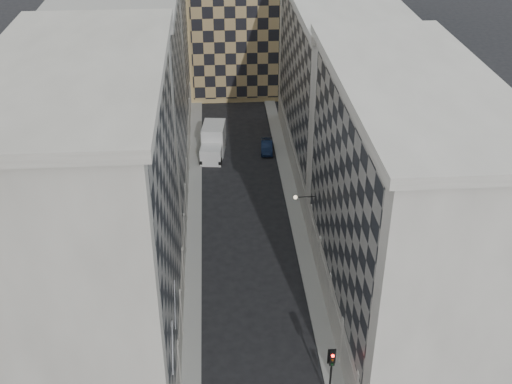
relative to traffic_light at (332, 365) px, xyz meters
name	(u,v)px	position (x,y,z in m)	size (l,w,h in m)	color
sidewalk_west	(194,222)	(-9.80, 23.74, -3.38)	(1.50, 100.00, 0.15)	gray
sidewalk_east	(296,218)	(0.70, 23.74, -3.38)	(1.50, 100.00, 0.15)	gray
bldg_left_a	(98,234)	(-15.43, 4.74, 8.37)	(10.80, 22.80, 23.70)	#9B968C
bldg_left_b	(130,110)	(-15.43, 26.74, 7.87)	(10.80, 22.80, 22.70)	gray
bldg_left_c	(148,44)	(-15.43, 48.74, 7.37)	(10.80, 22.80, 21.70)	#9B968C
bldg_right_a	(400,209)	(6.33, 8.74, 6.87)	(10.80, 26.80, 20.70)	#AEA9A0
bldg_right_b	(336,84)	(6.34, 35.74, 6.39)	(10.80, 28.80, 19.70)	#AEA9A0
tan_block	(244,24)	(-2.55, 61.64, 5.98)	(16.80, 14.80, 18.80)	tan
flagpoles_left	(174,325)	(-10.45, -0.26, 4.54)	(0.10, 6.33, 2.33)	gray
bracket_lamp	(297,197)	(-0.17, 17.74, 2.74)	(1.98, 0.36, 0.36)	black
traffic_light	(332,365)	(0.00, 0.00, 0.00)	(0.58, 0.49, 4.61)	black
box_truck	(213,142)	(-7.59, 38.91, -1.94)	(3.36, 6.63, 3.49)	silver
dark_car	(267,146)	(-1.05, 39.07, -2.80)	(1.39, 4.00, 1.32)	#0F1B37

